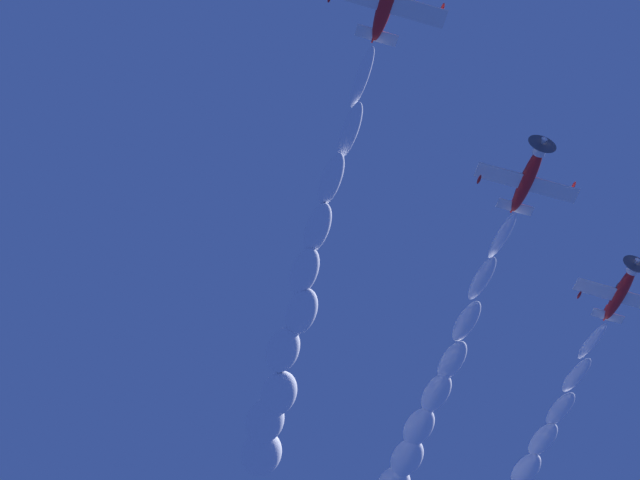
{
  "coord_description": "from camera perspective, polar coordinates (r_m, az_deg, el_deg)",
  "views": [
    {
      "loc": [
        18.49,
        35.67,
        2.14
      ],
      "look_at": [
        -6.86,
        -24.97,
        63.27
      ],
      "focal_mm": 62.39,
      "sensor_mm": 36.0,
      "label": 1
    }
  ],
  "objects": [
    {
      "name": "smoke_trail_lead",
      "position": [
        100.69,
        -1.97,
        -6.61
      ],
      "size": [
        11.82,
        49.33,
        8.11
      ],
      "color": "white"
    },
    {
      "name": "smoke_trail_left_wingman",
      "position": [
        114.64,
        4.19,
        -11.75
      ],
      "size": [
        11.58,
        49.96,
        8.51
      ],
      "color": "white"
    },
    {
      "name": "airplane_right_wingman",
      "position": [
        103.25,
        15.19,
        -2.55
      ],
      "size": [
        8.42,
        7.59,
        2.88
      ],
      "color": "red"
    },
    {
      "name": "airplane_left_wingman",
      "position": [
        89.62,
        10.63,
        3.2
      ],
      "size": [
        8.44,
        7.58,
        2.71
      ],
      "color": "red"
    }
  ]
}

